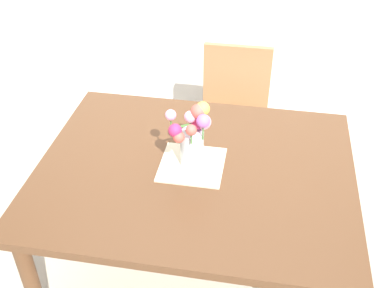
% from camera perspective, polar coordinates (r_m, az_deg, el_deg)
% --- Properties ---
extents(ground_plane, '(12.00, 12.00, 0.00)m').
position_cam_1_polar(ground_plane, '(2.68, 0.29, -15.50)').
color(ground_plane, '#B7AD99').
extents(dining_table, '(1.42, 1.13, 0.76)m').
position_cam_1_polar(dining_table, '(2.19, 0.35, -4.66)').
color(dining_table, brown).
rests_on(dining_table, ground_plane).
extents(chair_far, '(0.42, 0.42, 0.90)m').
position_cam_1_polar(chair_far, '(3.00, 5.02, 4.25)').
color(chair_far, '#9E7047').
rests_on(chair_far, ground_plane).
extents(placemat, '(0.29, 0.29, 0.01)m').
position_cam_1_polar(placemat, '(2.15, -0.00, -2.49)').
color(placemat, beige).
rests_on(placemat, dining_table).
extents(flower_vase, '(0.19, 0.19, 0.31)m').
position_cam_1_polar(flower_vase, '(2.05, 0.13, 1.22)').
color(flower_vase, silver).
rests_on(flower_vase, placemat).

